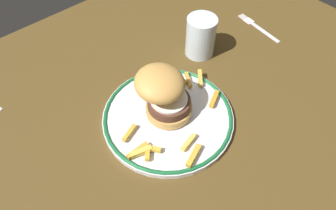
# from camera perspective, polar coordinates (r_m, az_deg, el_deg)

# --- Properties ---
(ground_plane) EXTENTS (1.35, 0.91, 0.04)m
(ground_plane) POSITION_cam_1_polar(r_m,az_deg,el_deg) (0.63, -5.30, -4.50)
(ground_plane) COLOR #4F3A19
(dinner_plate) EXTENTS (0.27, 0.27, 0.02)m
(dinner_plate) POSITION_cam_1_polar(r_m,az_deg,el_deg) (0.61, -0.00, -2.18)
(dinner_plate) COLOR silver
(dinner_plate) RESTS_ON ground_plane
(burger) EXTENTS (0.12, 0.12, 0.11)m
(burger) POSITION_cam_1_polar(r_m,az_deg,el_deg) (0.57, -0.77, 2.24)
(burger) COLOR tan
(burger) RESTS_ON dinner_plate
(fries_pile) EXTENTS (0.26, 0.22, 0.02)m
(fries_pile) POSITION_cam_1_polar(r_m,az_deg,el_deg) (0.59, 0.66, -3.00)
(fries_pile) COLOR gold
(fries_pile) RESTS_ON dinner_plate
(water_glass) EXTENTS (0.07, 0.07, 0.10)m
(water_glass) POSITION_cam_1_polar(r_m,az_deg,el_deg) (0.74, 6.17, 12.36)
(water_glass) COLOR silver
(water_glass) RESTS_ON ground_plane
(fork) EXTENTS (0.03, 0.14, 0.00)m
(fork) POSITION_cam_1_polar(r_m,az_deg,el_deg) (0.87, 16.63, 14.05)
(fork) COLOR silver
(fork) RESTS_ON ground_plane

